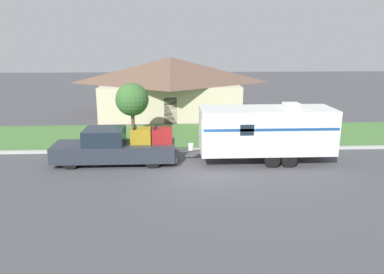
% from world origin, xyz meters
% --- Properties ---
extents(ground_plane, '(120.00, 120.00, 0.00)m').
position_xyz_m(ground_plane, '(0.00, 0.00, 0.00)').
color(ground_plane, '#47474C').
extents(curb_strip, '(80.00, 0.30, 0.14)m').
position_xyz_m(curb_strip, '(0.00, 3.75, 0.07)').
color(curb_strip, '#ADADA8').
rests_on(curb_strip, ground_plane).
extents(lawn_strip, '(80.00, 7.00, 0.03)m').
position_xyz_m(lawn_strip, '(0.00, 7.40, 0.01)').
color(lawn_strip, '#477538').
rests_on(lawn_strip, ground_plane).
extents(house_across_street, '(12.25, 8.33, 4.99)m').
position_xyz_m(house_across_street, '(-1.30, 15.08, 2.59)').
color(house_across_street, beige).
rests_on(house_across_street, ground_plane).
extents(pickup_truck, '(6.49, 2.00, 2.02)m').
position_xyz_m(pickup_truck, '(-4.11, 1.66, 0.89)').
color(pickup_truck, black).
rests_on(pickup_truck, ground_plane).
extents(travel_trailer, '(8.17, 2.48, 3.20)m').
position_xyz_m(travel_trailer, '(3.88, 1.66, 1.73)').
color(travel_trailer, black).
rests_on(travel_trailer, ground_plane).
extents(mailbox, '(0.48, 0.20, 1.27)m').
position_xyz_m(mailbox, '(4.89, 4.89, 0.98)').
color(mailbox, brown).
rests_on(mailbox, ground_plane).
extents(tree_in_yard, '(2.17, 2.17, 3.71)m').
position_xyz_m(tree_in_yard, '(-3.77, 6.91, 2.61)').
color(tree_in_yard, brown).
rests_on(tree_in_yard, ground_plane).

